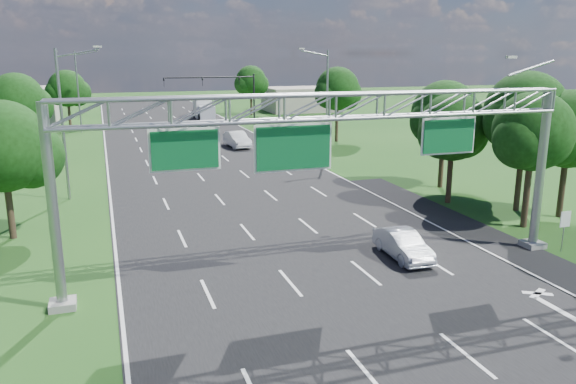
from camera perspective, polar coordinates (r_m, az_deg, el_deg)
name	(u,v)px	position (r m, az deg, el deg)	size (l,w,h in m)	color
ground	(234,187)	(42.06, -5.51, 0.55)	(220.00, 220.00, 0.00)	#1A4414
road	(234,187)	(42.06, -5.51, 0.55)	(18.00, 180.00, 0.02)	black
road_flare	(486,238)	(32.17, 19.47, -4.41)	(3.00, 30.00, 0.02)	black
sign_gantry	(334,121)	(23.99, 4.72, 7.22)	(23.50, 1.00, 9.56)	gray
regulatory_sign	(565,223)	(31.02, 26.31, -2.82)	(0.60, 0.08, 2.10)	gray
traffic_signal	(228,88)	(76.85, -6.07, 10.47)	(12.21, 0.24, 7.00)	black
streetlight_l_near	(65,117)	(40.20, -21.72, 7.09)	(2.97, 0.22, 10.16)	gray
streetlight_l_far	(79,87)	(75.07, -20.43, 9.93)	(2.97, 0.22, 10.16)	gray
streetlight_r_mid	(325,98)	(54.06, 3.80, 9.54)	(2.97, 0.22, 10.16)	gray
tree_cluster_right	(502,125)	(37.86, 20.89, 6.40)	(9.91, 14.60, 8.68)	#2D2116
tree_verge_la	(5,151)	(32.70, -26.85, 3.77)	(5.76, 4.80, 7.40)	#2D2116
tree_verge_lb	(18,103)	(55.55, -25.75, 8.15)	(5.76, 4.80, 8.06)	#2D2116
tree_verge_lc	(68,90)	(80.19, -21.47, 9.61)	(5.76, 4.80, 7.62)	#2D2116
tree_verge_rd	(338,91)	(63.29, 5.09, 10.20)	(5.76, 4.80, 8.28)	#2D2116
tree_verge_re	(251,82)	(91.05, -3.75, 11.06)	(5.76, 4.80, 7.84)	#2D2116
building_left	(3,106)	(89.16, -26.97, 7.80)	(14.00, 10.00, 5.00)	#A49A8A
building_right	(301,99)	(97.97, 1.38, 9.41)	(12.00, 9.00, 4.00)	#A49A8A
silver_sedan	(403,245)	(27.83, 11.59, -5.26)	(1.41, 4.05, 1.34)	silver
car_queue_a	(196,145)	(57.91, -9.35, 4.78)	(1.87, 4.59, 1.33)	white
car_queue_b	(207,127)	(71.62, -8.20, 6.53)	(2.18, 4.73, 1.31)	black
car_queue_c	(163,138)	(63.16, -12.59, 5.37)	(1.57, 3.89, 1.33)	black
car_queue_d	(237,139)	(59.78, -5.19, 5.34)	(1.74, 4.98, 1.64)	silver
box_truck	(203,109)	(87.55, -8.62, 8.37)	(2.65, 8.15, 3.05)	white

